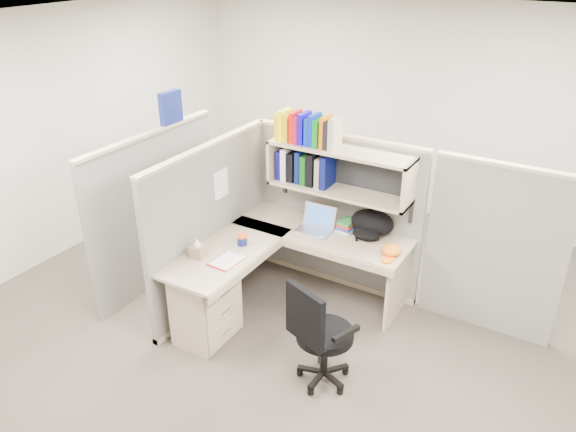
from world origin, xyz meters
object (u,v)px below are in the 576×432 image
Objects in this scene: task_chair at (320,349)px; laptop at (315,220)px; desk at (237,287)px; backpack at (370,225)px; snack_canister at (242,240)px.

laptop is at bearing 120.77° from task_chair.
backpack is at bearing 49.90° from desk.
snack_canister is at bearing 113.33° from desk.
task_chair is at bearing -61.36° from laptop.
snack_canister is (-0.95, -0.75, -0.08)m from backpack.
backpack is at bearing 16.59° from laptop.
task_chair is (1.11, -0.53, -0.44)m from snack_canister.
backpack is at bearing 38.21° from snack_canister.
task_chair reaches higher than laptop.
laptop is at bearing 52.18° from snack_canister.
laptop is 0.74m from snack_canister.
laptop is 0.53m from backpack.
desk is at bearing -114.44° from laptop.
snack_canister is 1.31m from task_chair.
task_chair is (0.66, -1.11, -0.51)m from laptop.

